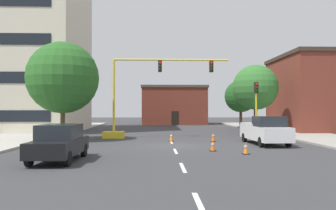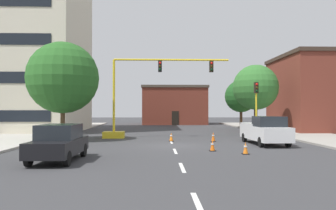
# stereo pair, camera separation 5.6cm
# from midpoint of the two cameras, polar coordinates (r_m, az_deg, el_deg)

# --- Properties ---
(ground_plane) EXTENTS (160.00, 160.00, 0.00)m
(ground_plane) POSITION_cam_midpoint_polar(r_m,az_deg,el_deg) (22.81, 0.77, -6.93)
(ground_plane) COLOR #38383A
(sidewalk_left) EXTENTS (6.00, 56.00, 0.14)m
(sidewalk_left) POSITION_cam_midpoint_polar(r_m,az_deg,el_deg) (32.89, -22.85, -4.86)
(sidewalk_left) COLOR #B2ADA3
(sidewalk_left) RESTS_ON ground_plane
(sidewalk_right) EXTENTS (6.00, 56.00, 0.14)m
(sidewalk_right) POSITION_cam_midpoint_polar(r_m,az_deg,el_deg) (33.72, 22.36, -4.76)
(sidewalk_right) COLOR #9E998E
(sidewalk_right) RESTS_ON ground_plane
(lane_stripe_seg_0) EXTENTS (0.16, 2.40, 0.01)m
(lane_stripe_seg_0) POSITION_cam_midpoint_polar(r_m,az_deg,el_deg) (9.06, 5.19, -16.46)
(lane_stripe_seg_0) COLOR silver
(lane_stripe_seg_0) RESTS_ON ground_plane
(lane_stripe_seg_1) EXTENTS (0.16, 2.40, 0.01)m
(lane_stripe_seg_1) POSITION_cam_midpoint_polar(r_m,az_deg,el_deg) (14.40, 2.42, -10.55)
(lane_stripe_seg_1) COLOR silver
(lane_stripe_seg_1) RESTS_ON ground_plane
(lane_stripe_seg_2) EXTENTS (0.16, 2.40, 0.01)m
(lane_stripe_seg_2) POSITION_cam_midpoint_polar(r_m,az_deg,el_deg) (19.83, 1.19, -7.86)
(lane_stripe_seg_2) COLOR silver
(lane_stripe_seg_2) RESTS_ON ground_plane
(lane_stripe_seg_3) EXTENTS (0.16, 2.40, 0.01)m
(lane_stripe_seg_3) POSITION_cam_midpoint_polar(r_m,az_deg,el_deg) (25.29, 0.50, -6.32)
(lane_stripe_seg_3) COLOR silver
(lane_stripe_seg_3) RESTS_ON ground_plane
(building_tall_left) EXTENTS (15.66, 13.21, 22.23)m
(building_tall_left) POSITION_cam_midpoint_polar(r_m,az_deg,el_deg) (42.70, -24.86, 11.02)
(building_tall_left) COLOR beige
(building_tall_left) RESTS_ON ground_plane
(building_brick_center) EXTENTS (10.72, 8.01, 6.32)m
(building_brick_center) POSITION_cam_midpoint_polar(r_m,az_deg,el_deg) (56.30, 0.95, -0.03)
(building_brick_center) COLOR brown
(building_brick_center) RESTS_ON ground_plane
(traffic_signal_gantry) EXTENTS (10.82, 1.20, 6.83)m
(traffic_signal_gantry) POSITION_cam_midpoint_polar(r_m,az_deg,el_deg) (29.00, -6.33, -0.96)
(traffic_signal_gantry) COLOR yellow
(traffic_signal_gantry) RESTS_ON ground_plane
(traffic_light_pole_right) EXTENTS (0.32, 0.47, 4.80)m
(traffic_light_pole_right) POSITION_cam_midpoint_polar(r_m,az_deg,el_deg) (29.80, 14.71, 1.33)
(traffic_light_pole_right) COLOR yellow
(traffic_light_pole_right) RESTS_ON ground_plane
(tree_right_mid) EXTENTS (4.66, 4.66, 7.07)m
(tree_right_mid) POSITION_cam_midpoint_polar(r_m,az_deg,el_deg) (35.78, 14.59, 2.91)
(tree_right_mid) COLOR #4C3823
(tree_right_mid) RESTS_ON ground_plane
(tree_left_near) EXTENTS (5.62, 5.62, 7.76)m
(tree_left_near) POSITION_cam_midpoint_polar(r_m,az_deg,el_deg) (27.65, -17.49, 4.44)
(tree_left_near) COLOR #4C3823
(tree_left_near) RESTS_ON ground_plane
(tree_right_far) EXTENTS (4.18, 4.18, 6.27)m
(tree_right_far) POSITION_cam_midpoint_polar(r_m,az_deg,el_deg) (44.69, 12.22, 1.45)
(tree_right_far) COLOR #4C3823
(tree_right_far) RESTS_ON ground_plane
(pickup_truck_white) EXTENTS (2.17, 5.46, 1.99)m
(pickup_truck_white) POSITION_cam_midpoint_polar(r_m,az_deg,el_deg) (24.50, 16.10, -4.19)
(pickup_truck_white) COLOR white
(pickup_truck_white) RESTS_ON ground_plane
(sedan_black_near_left) EXTENTS (1.91, 4.52, 1.74)m
(sedan_black_near_left) POSITION_cam_midpoint_polar(r_m,az_deg,el_deg) (16.87, -18.07, -6.05)
(sedan_black_near_left) COLOR black
(sedan_black_near_left) RESTS_ON ground_plane
(traffic_cone_roadside_a) EXTENTS (0.36, 0.36, 0.65)m
(traffic_cone_roadside_a) POSITION_cam_midpoint_polar(r_m,az_deg,el_deg) (20.04, 7.54, -6.87)
(traffic_cone_roadside_a) COLOR black
(traffic_cone_roadside_a) RESTS_ON ground_plane
(traffic_cone_roadside_b) EXTENTS (0.36, 0.36, 0.68)m
(traffic_cone_roadside_b) POSITION_cam_midpoint_polar(r_m,az_deg,el_deg) (25.89, 0.49, -5.46)
(traffic_cone_roadside_b) COLOR black
(traffic_cone_roadside_b) RESTS_ON ground_plane
(traffic_cone_roadside_c) EXTENTS (0.36, 0.36, 0.74)m
(traffic_cone_roadside_c) POSITION_cam_midpoint_polar(r_m,az_deg,el_deg) (25.89, 7.64, -5.39)
(traffic_cone_roadside_c) COLOR black
(traffic_cone_roadside_c) RESTS_ON ground_plane
(traffic_cone_roadside_d) EXTENTS (0.36, 0.36, 0.67)m
(traffic_cone_roadside_d) POSITION_cam_midpoint_polar(r_m,az_deg,el_deg) (18.96, 13.01, -7.17)
(traffic_cone_roadside_d) COLOR black
(traffic_cone_roadside_d) RESTS_ON ground_plane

